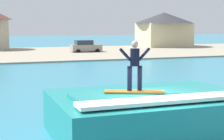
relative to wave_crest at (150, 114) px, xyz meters
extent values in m
cube|color=#1C7E7B|center=(0.00, 0.04, -0.04)|extent=(6.89, 4.79, 1.48)
cube|color=#1C7E7B|center=(0.00, -0.56, 0.78)|extent=(5.86, 2.16, 0.16)
cube|color=white|center=(0.00, -1.51, 0.82)|extent=(6.20, 0.86, 0.12)
cube|color=orange|center=(-0.75, -0.30, 0.91)|extent=(2.05, 1.15, 0.06)
cube|color=black|center=(-0.75, -0.30, 0.94)|extent=(1.76, 0.77, 0.01)
cylinder|color=black|center=(-0.91, -0.26, 1.37)|extent=(0.16, 0.16, 0.86)
cylinder|color=black|center=(-0.53, -0.26, 1.37)|extent=(0.16, 0.16, 0.86)
cylinder|color=black|center=(-0.72, -0.26, 2.10)|extent=(0.32, 0.32, 0.60)
sphere|color=tan|center=(-0.72, -0.26, 2.55)|extent=(0.24, 0.24, 0.24)
cylinder|color=black|center=(-1.07, -0.26, 2.20)|extent=(0.45, 0.10, 0.46)
cylinder|color=black|center=(-0.37, -0.26, 2.20)|extent=(0.45, 0.10, 0.46)
cube|color=gray|center=(-0.41, 39.31, -0.70)|extent=(120.00, 25.12, 0.17)
cube|color=gray|center=(8.50, 38.61, -0.02)|extent=(4.32, 1.92, 0.90)
cube|color=#262D38|center=(8.18, 38.61, 0.75)|extent=(2.38, 1.72, 0.64)
cylinder|color=black|center=(9.91, 39.61, -0.47)|extent=(0.64, 0.22, 0.64)
cylinder|color=black|center=(9.91, 37.60, -0.47)|extent=(0.64, 0.22, 0.64)
cylinder|color=black|center=(7.10, 39.61, -0.47)|extent=(0.64, 0.22, 0.64)
cylinder|color=black|center=(7.10, 37.60, -0.47)|extent=(0.64, 0.22, 0.64)
cube|color=beige|center=(25.47, 47.14, 1.39)|extent=(8.46, 6.72, 4.36)
cone|color=#2D2D33|center=(25.47, 47.14, 4.51)|extent=(10.49, 10.49, 1.88)
camera|label=1|loc=(-5.67, -11.70, 3.19)|focal=58.48mm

